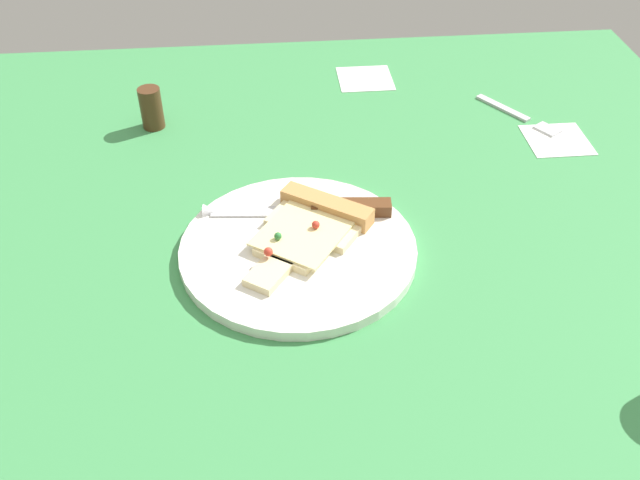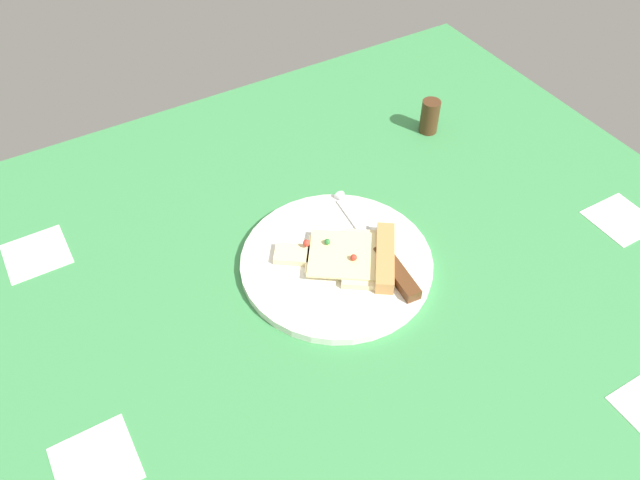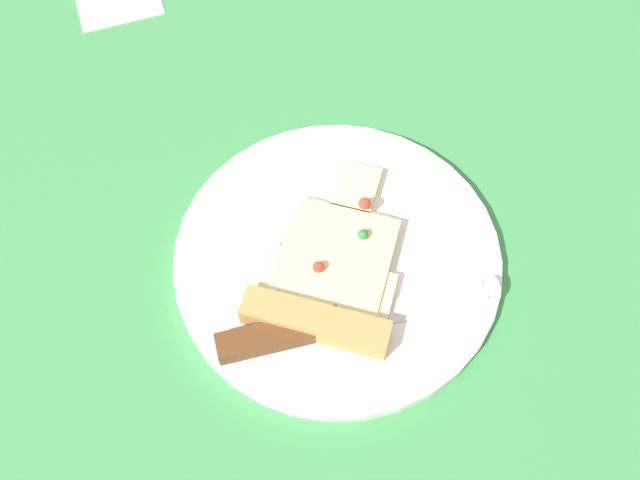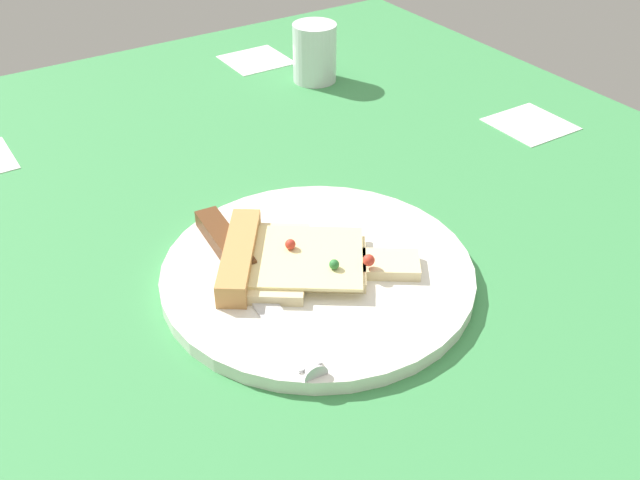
{
  "view_description": "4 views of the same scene",
  "coord_description": "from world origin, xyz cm",
  "px_view_note": "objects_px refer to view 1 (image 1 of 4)",
  "views": [
    {
      "loc": [
        66.82,
        -10.46,
        55.57
      ],
      "look_at": [
        3.41,
        -4.5,
        2.56
      ],
      "focal_mm": 39.79,
      "sensor_mm": 36.0,
      "label": 1
    },
    {
      "loc": [
        35.34,
        44.3,
        69.87
      ],
      "look_at": [
        3.35,
        -10.73,
        2.47
      ],
      "focal_mm": 35.17,
      "sensor_mm": 36.0,
      "label": 2
    },
    {
      "loc": [
        -22.84,
        3.47,
        53.03
      ],
      "look_at": [
        3.84,
        -5.85,
        2.62
      ],
      "focal_mm": 38.26,
      "sensor_mm": 36.0,
      "label": 3
    },
    {
      "loc": [
        -25.07,
        -50.52,
        41.11
      ],
      "look_at": [
        3.4,
        -6.33,
        3.67
      ],
      "focal_mm": 40.63,
      "sensor_mm": 36.0,
      "label": 4
    }
  ],
  "objects_px": {
    "plate": "(298,250)",
    "knife": "(318,209)",
    "fork": "(521,116)",
    "pepper_shaker": "(151,108)",
    "pizza_slice": "(309,228)"
  },
  "relations": [
    {
      "from": "pizza_slice",
      "to": "pepper_shaker",
      "type": "height_order",
      "value": "pepper_shaker"
    },
    {
      "from": "plate",
      "to": "pepper_shaker",
      "type": "height_order",
      "value": "pepper_shaker"
    },
    {
      "from": "fork",
      "to": "pizza_slice",
      "type": "bearing_deg",
      "value": 3.29
    },
    {
      "from": "pepper_shaker",
      "to": "fork",
      "type": "distance_m",
      "value": 0.56
    },
    {
      "from": "plate",
      "to": "knife",
      "type": "xyz_separation_m",
      "value": [
        -0.06,
        0.03,
        0.01
      ]
    },
    {
      "from": "pepper_shaker",
      "to": "fork",
      "type": "height_order",
      "value": "pepper_shaker"
    },
    {
      "from": "pizza_slice",
      "to": "pepper_shaker",
      "type": "relative_size",
      "value": 2.97
    },
    {
      "from": "plate",
      "to": "knife",
      "type": "relative_size",
      "value": 1.17
    },
    {
      "from": "plate",
      "to": "knife",
      "type": "bearing_deg",
      "value": 154.02
    },
    {
      "from": "knife",
      "to": "pepper_shaker",
      "type": "xyz_separation_m",
      "value": [
        -0.25,
        -0.23,
        0.01
      ]
    },
    {
      "from": "plate",
      "to": "pizza_slice",
      "type": "height_order",
      "value": "pizza_slice"
    },
    {
      "from": "pizza_slice",
      "to": "pepper_shaker",
      "type": "bearing_deg",
      "value": -19.37
    },
    {
      "from": "fork",
      "to": "plate",
      "type": "bearing_deg",
      "value": 4.28
    },
    {
      "from": "knife",
      "to": "fork",
      "type": "xyz_separation_m",
      "value": [
        -0.23,
        0.34,
        -0.02
      ]
    },
    {
      "from": "fork",
      "to": "pepper_shaker",
      "type": "bearing_deg",
      "value": -36.75
    }
  ]
}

